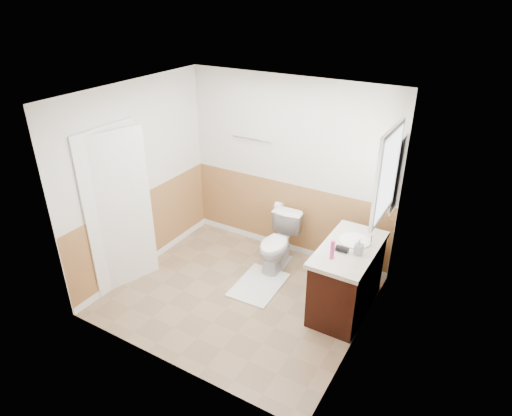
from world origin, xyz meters
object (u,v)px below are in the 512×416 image
Objects in this scene: bath_mat at (259,285)px; vanity_cabinet at (347,280)px; toilet at (278,243)px; lotion_bottle at (332,250)px; soap_dispenser at (359,247)px.

bath_mat is 0.73× the size of vanity_cabinet.
toilet is 1.16m from vanity_cabinet.
vanity_cabinet is 0.65m from lotion_bottle.
lotion_bottle is 1.19× the size of soap_dispenser.
toilet is 0.68× the size of vanity_cabinet.
lotion_bottle reaches higher than soap_dispenser.
vanity_cabinet is at bearing 72.13° from lotion_bottle.
toilet is 1.42m from soap_dispenser.
bath_mat is 1.54m from soap_dispenser.
bath_mat is at bearing 170.83° from lotion_bottle.
toilet is 1.34m from lotion_bottle.
bath_mat is 1.39m from lotion_bottle.
vanity_cabinet is 5.00× the size of lotion_bottle.
toilet is 4.03× the size of soap_dispenser.
lotion_bottle reaches higher than bath_mat.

